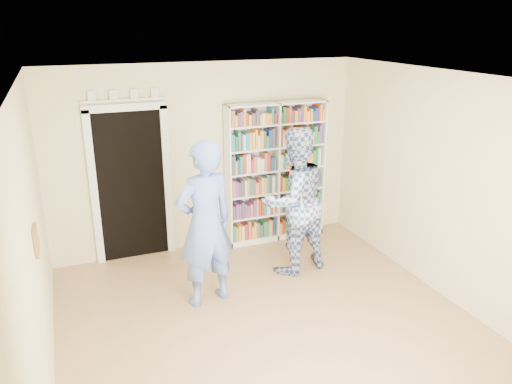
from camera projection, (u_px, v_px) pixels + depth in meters
The scene contains 11 objects.
floor at pixel (276, 333), 5.43m from camera, with size 5.00×5.00×0.00m, color #A3794F.
ceiling at pixel (280, 81), 4.55m from camera, with size 5.00×5.00×0.00m, color white.
wall_back at pixel (207, 158), 7.18m from camera, with size 4.50×4.50×0.00m, color beige.
wall_left at pixel (34, 255), 4.20m from camera, with size 5.00×5.00×0.00m, color beige.
wall_right at pixel (455, 191), 5.77m from camera, with size 5.00×5.00×0.00m, color beige.
bookshelf at pixel (276, 172), 7.49m from camera, with size 1.54×0.29×2.11m.
doorway at pixel (131, 178), 6.84m from camera, with size 1.10×0.08×2.43m.
wall_art at pixel (36, 240), 4.37m from camera, with size 0.03×0.25×0.25m, color brown.
man_blue at pixel (205, 224), 5.74m from camera, with size 0.73×0.48×2.00m, color #5E7DD1.
man_plaid at pixel (294, 201), 6.53m from camera, with size 0.96×0.74×1.97m, color #2F4B91.
paper_sheet at pixel (307, 202), 6.34m from camera, with size 0.22×0.01×0.31m, color white.
Camera 1 is at (-1.91, -4.22, 3.23)m, focal length 35.00 mm.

